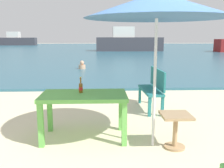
{
  "coord_description": "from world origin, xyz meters",
  "views": [
    {
      "loc": [
        -0.76,
        -2.74,
        1.69
      ],
      "look_at": [
        -0.53,
        3.0,
        0.6
      ],
      "focal_mm": 40.51,
      "sensor_mm": 36.0,
      "label": 1
    }
  ],
  "objects_px": {
    "picnic_table_green": "(84,100)",
    "patio_umbrella": "(157,6)",
    "bench_teal_center": "(153,86)",
    "boat_tanker": "(17,40)",
    "beer_bottle_amber": "(81,87)",
    "swimmer_person": "(82,66)",
    "side_table_wood": "(175,126)",
    "boat_barge": "(128,42)"
  },
  "relations": [
    {
      "from": "picnic_table_green",
      "to": "swimmer_person",
      "type": "bearing_deg",
      "value": 94.65
    },
    {
      "from": "bench_teal_center",
      "to": "boat_tanker",
      "type": "distance_m",
      "value": 44.51
    },
    {
      "from": "patio_umbrella",
      "to": "bench_teal_center",
      "type": "height_order",
      "value": "patio_umbrella"
    },
    {
      "from": "beer_bottle_amber",
      "to": "patio_umbrella",
      "type": "relative_size",
      "value": 0.12
    },
    {
      "from": "beer_bottle_amber",
      "to": "boat_barge",
      "type": "distance_m",
      "value": 24.34
    },
    {
      "from": "swimmer_person",
      "to": "picnic_table_green",
      "type": "bearing_deg",
      "value": -85.35
    },
    {
      "from": "picnic_table_green",
      "to": "bench_teal_center",
      "type": "distance_m",
      "value": 2.23
    },
    {
      "from": "picnic_table_green",
      "to": "bench_teal_center",
      "type": "xyz_separation_m",
      "value": [
        1.49,
        1.66,
        -0.11
      ]
    },
    {
      "from": "bench_teal_center",
      "to": "boat_barge",
      "type": "distance_m",
      "value": 22.63
    },
    {
      "from": "bench_teal_center",
      "to": "boat_barge",
      "type": "height_order",
      "value": "boat_barge"
    },
    {
      "from": "side_table_wood",
      "to": "boat_tanker",
      "type": "bearing_deg",
      "value": 110.81
    },
    {
      "from": "side_table_wood",
      "to": "bench_teal_center",
      "type": "bearing_deg",
      "value": 87.71
    },
    {
      "from": "side_table_wood",
      "to": "boat_barge",
      "type": "xyz_separation_m",
      "value": [
        1.83,
        24.66,
        0.68
      ]
    },
    {
      "from": "bench_teal_center",
      "to": "side_table_wood",
      "type": "bearing_deg",
      "value": -92.29
    },
    {
      "from": "bench_teal_center",
      "to": "swimmer_person",
      "type": "height_order",
      "value": "bench_teal_center"
    },
    {
      "from": "bench_teal_center",
      "to": "boat_tanker",
      "type": "height_order",
      "value": "boat_tanker"
    },
    {
      "from": "boat_tanker",
      "to": "swimmer_person",
      "type": "bearing_deg",
      "value": -67.28
    },
    {
      "from": "side_table_wood",
      "to": "picnic_table_green",
      "type": "bearing_deg",
      "value": 162.28
    },
    {
      "from": "picnic_table_green",
      "to": "boat_tanker",
      "type": "relative_size",
      "value": 0.21
    },
    {
      "from": "picnic_table_green",
      "to": "beer_bottle_amber",
      "type": "height_order",
      "value": "beer_bottle_amber"
    },
    {
      "from": "beer_bottle_amber",
      "to": "boat_barge",
      "type": "xyz_separation_m",
      "value": [
        3.3,
        24.12,
        0.18
      ]
    },
    {
      "from": "boat_barge",
      "to": "boat_tanker",
      "type": "distance_m",
      "value": 26.22
    },
    {
      "from": "swimmer_person",
      "to": "boat_barge",
      "type": "xyz_separation_m",
      "value": [
        3.94,
        15.6,
        0.79
      ]
    },
    {
      "from": "boat_tanker",
      "to": "beer_bottle_amber",
      "type": "bearing_deg",
      "value": -70.68
    },
    {
      "from": "bench_teal_center",
      "to": "picnic_table_green",
      "type": "bearing_deg",
      "value": -131.97
    },
    {
      "from": "side_table_wood",
      "to": "boat_barge",
      "type": "height_order",
      "value": "boat_barge"
    },
    {
      "from": "beer_bottle_amber",
      "to": "picnic_table_green",
      "type": "bearing_deg",
      "value": -59.98
    },
    {
      "from": "picnic_table_green",
      "to": "beer_bottle_amber",
      "type": "xyz_separation_m",
      "value": [
        -0.06,
        0.1,
        0.2
      ]
    },
    {
      "from": "bench_teal_center",
      "to": "boat_barge",
      "type": "bearing_deg",
      "value": 85.56
    },
    {
      "from": "swimmer_person",
      "to": "boat_barge",
      "type": "height_order",
      "value": "boat_barge"
    },
    {
      "from": "patio_umbrella",
      "to": "swimmer_person",
      "type": "relative_size",
      "value": 5.61
    },
    {
      "from": "side_table_wood",
      "to": "boat_barge",
      "type": "relative_size",
      "value": 0.07
    },
    {
      "from": "beer_bottle_amber",
      "to": "swimmer_person",
      "type": "bearing_deg",
      "value": 94.33
    },
    {
      "from": "picnic_table_green",
      "to": "side_table_wood",
      "type": "height_order",
      "value": "picnic_table_green"
    },
    {
      "from": "beer_bottle_amber",
      "to": "swimmer_person",
      "type": "distance_m",
      "value": 8.56
    },
    {
      "from": "picnic_table_green",
      "to": "beer_bottle_amber",
      "type": "distance_m",
      "value": 0.23
    },
    {
      "from": "picnic_table_green",
      "to": "patio_umbrella",
      "type": "height_order",
      "value": "patio_umbrella"
    },
    {
      "from": "picnic_table_green",
      "to": "beer_bottle_amber",
      "type": "relative_size",
      "value": 5.28
    },
    {
      "from": "boat_barge",
      "to": "boat_tanker",
      "type": "bearing_deg",
      "value": 134.35
    },
    {
      "from": "beer_bottle_amber",
      "to": "side_table_wood",
      "type": "height_order",
      "value": "beer_bottle_amber"
    },
    {
      "from": "bench_teal_center",
      "to": "boat_barge",
      "type": "relative_size",
      "value": 0.17
    },
    {
      "from": "patio_umbrella",
      "to": "boat_tanker",
      "type": "xyz_separation_m",
      "value": [
        -16.18,
        43.32,
        -1.17
      ]
    }
  ]
}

